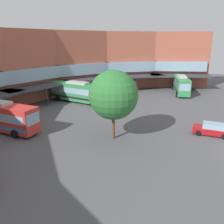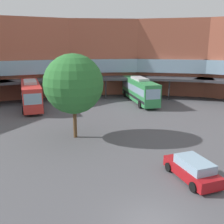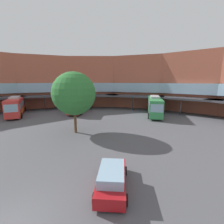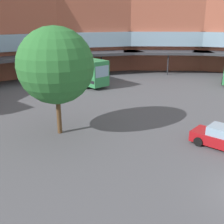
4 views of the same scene
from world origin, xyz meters
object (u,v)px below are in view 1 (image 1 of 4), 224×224
Objects in this scene: bus_2 at (78,92)px; plaza_tree at (113,95)px; bus_3 at (181,84)px; parked_car at (212,129)px.

plaza_tree reaches higher than bus_2.
bus_2 is 18.53m from plaza_tree.
bus_2 is 1.11× the size of bus_3.
plaza_tree is at bearing -38.47° from bus_2.
bus_3 is 29.23m from plaza_tree.
bus_3 is at bearing -3.73° from plaza_tree.
parked_car is (-5.38, -24.10, -1.25)m from bus_2.
plaza_tree is at bearing 28.13° from parked_car.
bus_3 is 1.34× the size of plaza_tree.
plaza_tree is (-28.98, 1.89, 3.36)m from bus_3.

